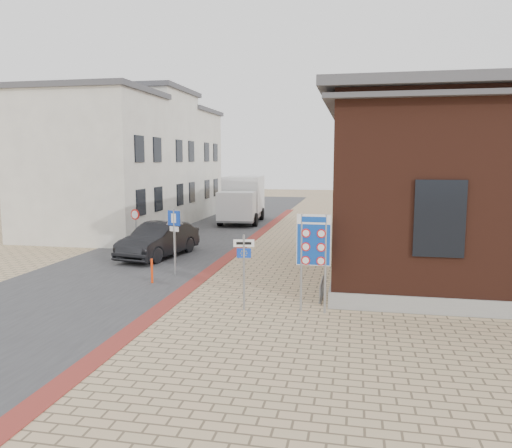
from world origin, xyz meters
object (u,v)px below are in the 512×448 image
Objects in this scene: border_sign at (314,242)px; parking_sign at (174,230)px; box_truck at (242,199)px; bollard at (152,271)px; sedan at (159,240)px; essen_sign at (244,261)px.

parking_sign is (-5.62, 3.64, -0.31)m from border_sign.
parking_sign is at bearing 148.46° from border_sign.
border_sign is at bearing -75.31° from box_truck.
border_sign is (6.70, -20.01, 0.41)m from box_truck.
sedan is at bearing 109.31° from bollard.
border_sign reaches higher than essen_sign.
border_sign is (7.64, -6.98, 1.30)m from sedan.
essen_sign is (-2.02, -0.20, -0.60)m from border_sign.
sedan is 4.03m from parking_sign.
box_truck is at bearing 95.57° from sedan.
parking_sign reaches higher than bollard.
border_sign is at bearing -4.25° from essen_sign.
parking_sign is 1.92m from bollard.
border_sign reaches higher than parking_sign.
essen_sign is at bearing -42.27° from sedan.
bollard is (-6.00, 2.30, -1.64)m from border_sign.
essen_sign reaches higher than bollard.
box_truck is at bearing 92.27° from bollard.
essen_sign is at bearing -173.01° from border_sign.
bollard is at bearing -61.01° from sedan.
sedan is 0.76× the size of box_truck.
bollard is at bearing -86.14° from parking_sign.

